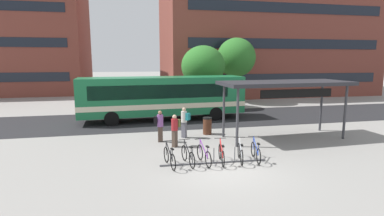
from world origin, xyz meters
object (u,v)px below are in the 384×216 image
Objects in this scene: city_bus at (164,96)px; commuter_olive_pack_2 at (175,128)px; parked_bicycle_silver_4 at (240,153)px; commuter_black_pack_0 at (160,124)px; trash_bin at (207,126)px; street_tree_0 at (236,58)px; transit_shelter at (285,85)px; parked_bicycle_purple_2 at (204,155)px; commuter_teal_pack_1 at (185,120)px; parked_bicycle_blue_5 at (256,152)px; parked_bicycle_red_3 at (221,154)px; street_tree_1 at (203,66)px; parked_bicycle_black_1 at (188,156)px; parked_bicycle_black_0 at (169,158)px.

city_bus is 7.09m from commuter_olive_pack_2.
parked_bicycle_silver_4 is 5.08m from commuter_black_pack_0.
street_tree_0 is (6.17, 12.02, 4.13)m from trash_bin.
transit_shelter is at bearing -98.80° from street_tree_0.
parked_bicycle_silver_4 is at bearing -79.82° from city_bus.
parked_bicycle_purple_2 is 4.46m from commuter_teal_pack_1.
parked_bicycle_purple_2 is at bearing 59.57° from commuter_olive_pack_2.
transit_shelter is at bearing -66.35° from parked_bicycle_purple_2.
parked_bicycle_blue_5 is 0.98× the size of commuter_black_pack_0.
commuter_black_pack_0 reaches higher than parked_bicycle_purple_2.
commuter_olive_pack_2 reaches higher than parked_bicycle_red_3.
trash_bin is (2.30, 2.18, -0.46)m from commuter_olive_pack_2.
parked_bicycle_red_3 is 0.30× the size of street_tree_1.
parked_bicycle_red_3 is at bearing 141.27° from commuter_teal_pack_1.
parked_bicycle_black_1 is at bearing -116.21° from street_tree_0.
city_bus is 5.43m from trash_bin.
city_bus is 6.98× the size of commuter_black_pack_0.
parked_bicycle_purple_2 is 2.95m from commuter_olive_pack_2.
commuter_teal_pack_1 is 1.84m from commuter_olive_pack_2.
trash_bin is (1.46, 4.95, 0.13)m from parked_bicycle_purple_2.
parked_bicycle_black_0 is at bearing -97.82° from city_bus.
commuter_black_pack_0 is (-3.90, 3.90, 0.62)m from parked_bicycle_blue_5.
city_bus is at bearing 130.75° from transit_shelter.
transit_shelter is 1.29× the size of street_tree_1.
commuter_teal_pack_1 reaches higher than commuter_olive_pack_2.
city_bus is 1.83× the size of street_tree_0.
commuter_teal_pack_1 is at bearing 34.34° from parked_bicycle_silver_4.
parked_bicycle_black_0 is 5.79m from trash_bin.
parked_bicycle_black_1 is (-0.10, -9.76, -1.39)m from city_bus.
parked_bicycle_black_0 is at bearing 98.74° from parked_bicycle_red_3.
commuter_olive_pack_2 is (-2.48, 2.85, 0.60)m from parked_bicycle_silver_4.
parked_bicycle_black_1 and parked_bicycle_blue_5 have the same top height.
commuter_olive_pack_2 is (-0.84, 2.76, 0.60)m from parked_bicycle_purple_2.
parked_bicycle_blue_5 is 0.26× the size of street_tree_0.
city_bus is 6.68m from street_tree_1.
parked_bicycle_black_1 is 0.26× the size of street_tree_0.
transit_shelter is at bearing -80.39° from street_tree_1.
city_bus is 11.77× the size of trash_bin.
transit_shelter reaches higher than city_bus.
trash_bin is at bearing 1.95° from parked_bicycle_red_3.
commuter_olive_pack_2 is at bearing -136.48° from trash_bin.
parked_bicycle_blue_5 is (1.60, 0.00, 0.00)m from parked_bicycle_red_3.
parked_bicycle_blue_5 is 5.55m from commuter_black_pack_0.
parked_bicycle_purple_2 is (1.51, 0.02, 0.00)m from parked_bicycle_black_0.
city_bus is at bearing 26.70° from parked_bicycle_silver_4.
parked_bicycle_red_3 is 0.26× the size of street_tree_0.
trash_bin reaches higher than parked_bicycle_purple_2.
parked_bicycle_silver_4 is (2.24, -9.89, -1.39)m from city_bus.
street_tree_0 is at bearing 38.45° from city_bus.
parked_bicycle_silver_4 is at bearing -97.54° from street_tree_1.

